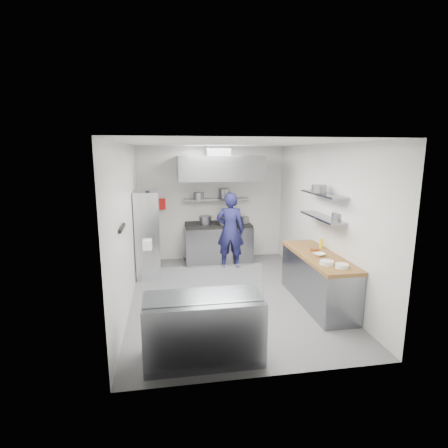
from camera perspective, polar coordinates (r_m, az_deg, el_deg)
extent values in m
plane|color=#5A5A5D|center=(6.74, 0.85, -11.49)|extent=(5.00, 5.00, 0.00)
plane|color=silver|center=(6.21, 0.93, 13.04)|extent=(5.00, 5.00, 0.00)
cube|color=white|center=(8.77, -2.03, 3.40)|extent=(3.60, 2.80, 0.02)
cube|color=white|center=(3.97, 7.37, -6.68)|extent=(3.60, 2.80, 0.02)
cube|color=white|center=(6.27, -15.53, -0.27)|extent=(2.80, 5.00, 0.02)
cube|color=white|center=(6.88, 15.82, 0.73)|extent=(2.80, 5.00, 0.02)
cube|color=gray|center=(8.58, -0.98, -3.25)|extent=(1.60, 0.80, 0.90)
cube|color=black|center=(8.47, -0.99, -0.11)|extent=(1.57, 0.78, 0.06)
cylinder|color=slate|center=(8.36, -3.07, 0.63)|extent=(0.30, 0.30, 0.20)
cylinder|color=slate|center=(8.32, -0.01, 0.74)|extent=(0.34, 0.34, 0.24)
cylinder|color=slate|center=(8.51, 3.26, 0.69)|extent=(0.25, 0.25, 0.16)
cube|color=gray|center=(8.61, -1.24, 4.06)|extent=(1.60, 0.30, 0.04)
cylinder|color=slate|center=(8.33, -4.14, 4.55)|extent=(0.24, 0.24, 0.18)
cylinder|color=slate|center=(8.78, 0.02, 5.07)|extent=(0.30, 0.30, 0.22)
cube|color=gray|center=(8.13, -0.84, 9.15)|extent=(1.90, 1.15, 0.55)
cube|color=slate|center=(8.35, -1.08, 11.82)|extent=(0.55, 0.55, 0.24)
cube|color=red|center=(8.63, -10.25, 3.24)|extent=(0.22, 0.10, 0.26)
imported|color=#1A1B50|center=(8.07, 1.03, -1.04)|extent=(0.73, 0.57, 1.76)
cube|color=silver|center=(7.72, -12.28, -1.54)|extent=(0.50, 0.90, 1.85)
cube|color=white|center=(7.31, -12.41, -3.30)|extent=(0.18, 0.22, 0.20)
cube|color=yellow|center=(7.51, -12.45, 1.01)|extent=(0.13, 0.17, 0.15)
cylinder|color=black|center=(7.24, -12.30, 4.63)|extent=(0.10, 0.10, 0.18)
cube|color=black|center=(5.36, -16.33, -0.62)|extent=(0.04, 0.55, 0.05)
cube|color=gray|center=(6.47, 15.00, -8.89)|extent=(0.62, 2.00, 0.84)
cube|color=brown|center=(6.33, 15.21, -5.07)|extent=(0.65, 2.04, 0.06)
cylinder|color=white|center=(5.80, 16.41, -6.07)|extent=(0.22, 0.22, 0.06)
cylinder|color=white|center=(5.71, 18.70, -6.48)|extent=(0.20, 0.20, 0.06)
cylinder|color=#BA6C34|center=(6.49, 14.56, -4.08)|extent=(0.17, 0.17, 0.06)
cylinder|color=yellow|center=(6.73, 15.61, -3.05)|extent=(0.06, 0.06, 0.18)
imported|color=white|center=(6.23, 15.25, -4.83)|extent=(0.23, 0.23, 0.05)
cube|color=gray|center=(6.52, 15.70, 1.07)|extent=(0.30, 1.30, 0.04)
cube|color=gray|center=(6.46, 15.90, 4.73)|extent=(0.30, 1.30, 0.04)
cylinder|color=slate|center=(6.34, 18.23, 1.27)|extent=(0.24, 0.24, 0.10)
cylinder|color=slate|center=(6.46, 15.25, 5.56)|extent=(0.26, 0.26, 0.14)
cube|color=gray|center=(4.68, -3.38, -16.66)|extent=(1.50, 0.70, 0.85)
cube|color=silver|center=(4.30, -3.31, -9.82)|extent=(1.47, 0.19, 0.42)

